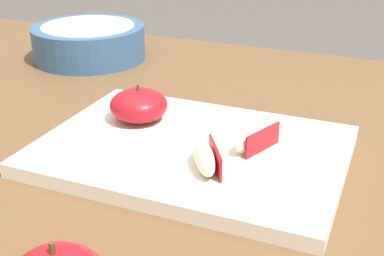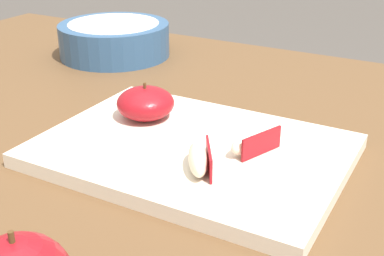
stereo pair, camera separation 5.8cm
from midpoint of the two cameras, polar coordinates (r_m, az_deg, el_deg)
dining_table at (r=0.65m, az=4.52°, el=-10.51°), size 1.49×0.92×0.77m
cutting_board at (r=0.59m, az=2.80°, el=-2.58°), size 0.34×0.24×0.02m
apple_half_skin_up at (r=0.64m, az=-2.64°, el=2.72°), size 0.07×0.07×0.05m
apple_wedge_left at (r=0.57m, az=9.70°, el=-1.59°), size 0.04×0.06×0.03m
apple_wedge_right at (r=0.52m, az=3.94°, el=-3.50°), size 0.05×0.06×0.03m
ceramic_fruit_bowl at (r=0.96m, az=-6.89°, el=9.79°), size 0.20×0.20×0.06m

